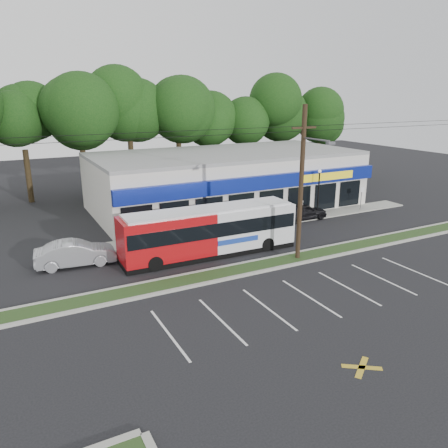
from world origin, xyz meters
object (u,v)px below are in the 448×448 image
pedestrian_a (231,220)px  pedestrian_b (301,210)px  utility_pole (300,179)px  lamp_post (319,187)px  sign_post (362,194)px  metrobus (210,230)px  car_dark (303,212)px  car_silver (75,253)px

pedestrian_a → pedestrian_b: size_ratio=1.02×
utility_pole → lamp_post: 11.67m
sign_post → utility_pole: bearing=-149.9°
lamp_post → metrobus: size_ratio=0.35×
utility_pole → lamp_post: (8.17, 7.87, -2.74)m
sign_post → car_dark: (-6.81, -0.07, -0.82)m
utility_pole → pedestrian_b: bearing=51.3°
utility_pole → car_dark: bearing=50.0°
metrobus → car_silver: 8.81m
lamp_post → car_silver: bearing=-174.3°
utility_pole → pedestrian_a: (-0.83, 7.57, -4.50)m
utility_pole → pedestrian_a: size_ratio=27.24×
car_dark → pedestrian_a: bearing=90.0°
utility_pole → metrobus: (-4.62, 3.57, -3.67)m
lamp_post → car_silver: size_ratio=0.85×
metrobus → car_dark: size_ratio=2.85×
metrobus → pedestrian_a: size_ratio=6.69×
lamp_post → car_silver: (-21.28, -2.14, -1.85)m
utility_pole → pedestrian_b: (6.06, 7.57, -4.51)m
car_dark → lamp_post: bearing=-80.5°
lamp_post → pedestrian_b: lamp_post is taller
sign_post → pedestrian_b: (-7.11, -0.07, -0.65)m
lamp_post → metrobus: bearing=-161.4°
sign_post → car_dark: size_ratio=0.52×
utility_pole → car_dark: 10.94m
metrobus → pedestrian_a: 5.57m
sign_post → pedestrian_a: (-14.00, -0.07, -0.64)m
lamp_post → car_dark: lamp_post is taller
utility_pole → pedestrian_a: bearing=96.3°
car_dark → pedestrian_b: pedestrian_b is taller
car_silver → pedestrian_a: size_ratio=2.71×
pedestrian_b → pedestrian_a: bearing=22.7°
car_silver → pedestrian_b: (19.17, 1.84, 0.08)m
sign_post → car_dark: 6.86m
pedestrian_a → pedestrian_b: 6.89m
metrobus → sign_post: bearing=14.0°
car_dark → pedestrian_a: (-7.19, 0.00, 0.18)m
sign_post → metrobus: bearing=-167.1°
sign_post → metrobus: 18.25m
car_dark → utility_pole: bearing=140.0°
utility_pole → pedestrian_a: utility_pole is taller
metrobus → pedestrian_a: (3.79, 4.00, -0.82)m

